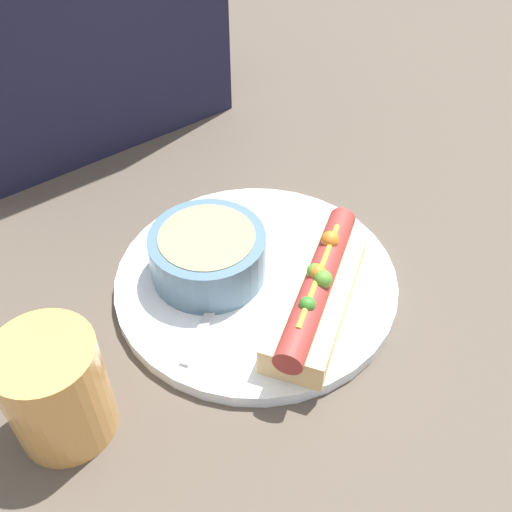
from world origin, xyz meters
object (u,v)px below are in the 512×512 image
Objects in this scene: hot_dog at (317,293)px; spoon at (229,275)px; soup_bowl at (208,253)px; drinking_glass at (56,390)px.

spoon is (-0.04, 0.08, -0.02)m from hot_dog.
soup_bowl is (-0.05, 0.10, 0.00)m from hot_dog.
spoon is at bearing 12.88° from drinking_glass.
drinking_glass is (-0.23, 0.04, 0.01)m from hot_dog.
hot_dog is 1.73× the size of drinking_glass.
hot_dog is 0.11m from soup_bowl.
hot_dog is at bearing -97.79° from spoon.
hot_dog reaches higher than soup_bowl.
spoon is (0.01, -0.02, -0.02)m from soup_bowl.
soup_bowl is 0.03m from spoon.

